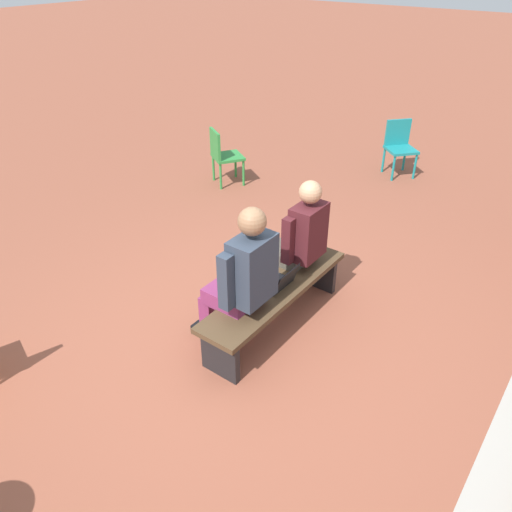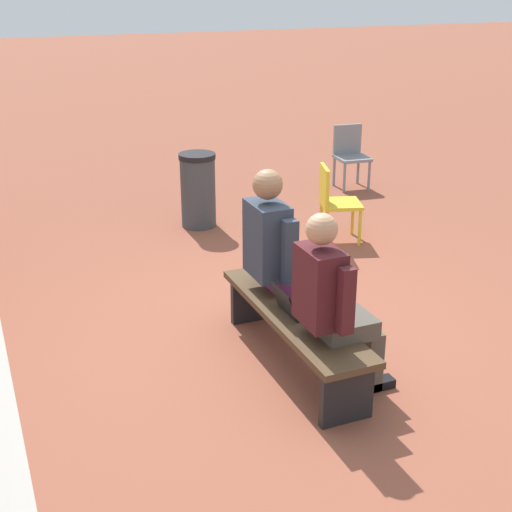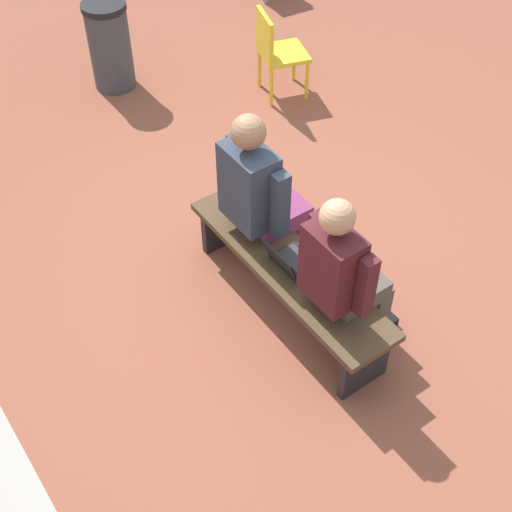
# 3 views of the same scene
# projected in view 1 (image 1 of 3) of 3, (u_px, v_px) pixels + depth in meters

# --- Properties ---
(ground_plane) EXTENTS (60.00, 60.00, 0.00)m
(ground_plane) POSITION_uv_depth(u_px,v_px,m) (251.00, 343.00, 4.57)
(ground_plane) COLOR brown
(bench) EXTENTS (1.80, 0.44, 0.45)m
(bench) POSITION_uv_depth(u_px,v_px,m) (276.00, 295.00, 4.60)
(bench) COLOR #4C3823
(bench) RESTS_ON ground
(person_student) EXTENTS (0.54, 0.69, 1.35)m
(person_student) POSITION_uv_depth(u_px,v_px,m) (298.00, 240.00, 4.75)
(person_student) COLOR #4C473D
(person_student) RESTS_ON ground
(person_adult) EXTENTS (0.59, 0.75, 1.42)m
(person_adult) POSITION_uv_depth(u_px,v_px,m) (242.00, 277.00, 4.16)
(person_adult) COLOR #7F2D5B
(person_adult) RESTS_ON ground
(laptop) EXTENTS (0.32, 0.29, 0.21)m
(laptop) POSITION_uv_depth(u_px,v_px,m) (279.00, 281.00, 4.54)
(laptop) COLOR black
(laptop) RESTS_ON bench
(plastic_chair_foreground) EXTENTS (0.58, 0.58, 0.84)m
(plastic_chair_foreground) POSITION_uv_depth(u_px,v_px,m) (223.00, 153.00, 7.41)
(plastic_chair_foreground) COLOR #2D893D
(plastic_chair_foreground) RESTS_ON ground
(plastic_chair_by_pillar) EXTENTS (0.59, 0.59, 0.84)m
(plastic_chair_by_pillar) POSITION_uv_depth(u_px,v_px,m) (399.00, 144.00, 7.75)
(plastic_chair_by_pillar) COLOR teal
(plastic_chair_by_pillar) RESTS_ON ground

